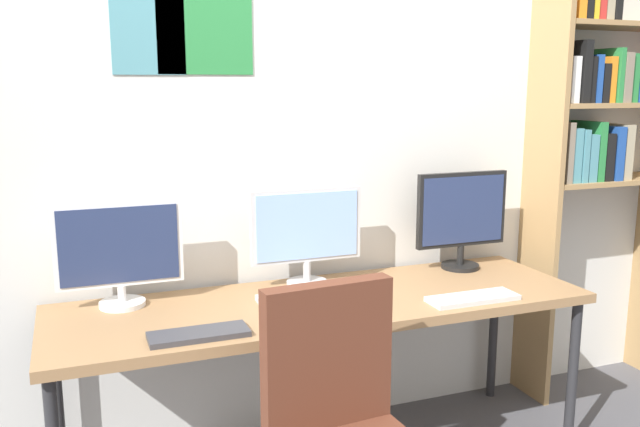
% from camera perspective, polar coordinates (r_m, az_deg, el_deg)
% --- Properties ---
extents(wall_back, '(4.60, 0.11, 2.60)m').
position_cam_1_polar(wall_back, '(3.02, -2.53, 5.18)').
color(wall_back, silver).
rests_on(wall_back, ground_plane).
extents(desk, '(2.20, 0.68, 0.74)m').
position_cam_1_polar(desk, '(2.77, 0.37, -8.35)').
color(desk, '#936D47').
rests_on(desk, ground_plane).
extents(bookshelf, '(0.83, 0.28, 2.20)m').
position_cam_1_polar(bookshelf, '(3.67, 22.63, 6.93)').
color(bookshelf, '#9E7A4C').
rests_on(bookshelf, ground_plane).
extents(monitor_left, '(0.49, 0.18, 0.42)m').
position_cam_1_polar(monitor_left, '(2.73, -16.79, -3.09)').
color(monitor_left, silver).
rests_on(monitor_left, desk).
extents(monitor_center, '(0.50, 0.18, 0.43)m').
position_cam_1_polar(monitor_center, '(2.88, -1.15, -1.59)').
color(monitor_center, silver).
rests_on(monitor_center, desk).
extents(monitor_right, '(0.47, 0.18, 0.46)m').
position_cam_1_polar(monitor_right, '(3.22, 12.04, -0.19)').
color(monitor_right, black).
rests_on(monitor_right, desk).
extents(keyboard_left, '(0.35, 0.13, 0.02)m').
position_cam_1_polar(keyboard_left, '(2.40, -10.33, -10.13)').
color(keyboard_left, '#38383D').
rests_on(keyboard_left, desk).
extents(keyboard_right, '(0.38, 0.13, 0.02)m').
position_cam_1_polar(keyboard_right, '(2.81, 12.93, -7.07)').
color(keyboard_right, silver).
rests_on(keyboard_right, desk).
extents(computer_mouse, '(0.06, 0.10, 0.03)m').
position_cam_1_polar(computer_mouse, '(2.54, 0.81, -8.57)').
color(computer_mouse, '#38383D').
rests_on(computer_mouse, desk).
extents(laptop_closed, '(0.32, 0.23, 0.02)m').
position_cam_1_polar(laptop_closed, '(2.69, -1.68, -7.53)').
color(laptop_closed, silver).
rests_on(laptop_closed, desk).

